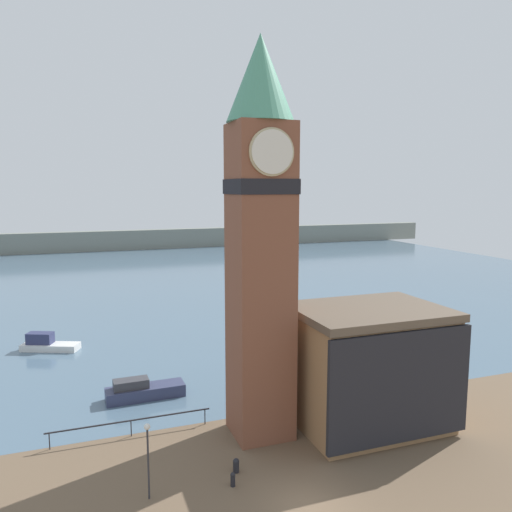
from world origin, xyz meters
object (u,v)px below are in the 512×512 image
at_px(mooring_bollard_near, 233,479).
at_px(pier_building, 369,366).
at_px(mooring_bollard_far, 236,465).
at_px(boat_far, 47,344).
at_px(boat_near, 143,391).
at_px(clock_tower, 260,231).
at_px(lamp_post, 148,447).

bearing_deg(mooring_bollard_near, pier_building, 19.28).
distance_m(mooring_bollard_near, mooring_bollard_far, 1.34).
height_order(pier_building, mooring_bollard_near, pier_building).
bearing_deg(boat_far, mooring_bollard_near, -46.54).
height_order(boat_near, mooring_bollard_far, boat_near).
relative_size(clock_tower, boat_near, 4.23).
relative_size(mooring_bollard_near, mooring_bollard_far, 0.97).
relative_size(boat_far, lamp_post, 1.41).
xyz_separation_m(pier_building, boat_near, (-13.68, 9.28, -3.39)).
bearing_deg(boat_far, pier_building, -25.89).
height_order(pier_building, mooring_bollard_far, pier_building).
relative_size(boat_far, mooring_bollard_near, 7.29).
bearing_deg(boat_near, clock_tower, -52.27).
bearing_deg(mooring_bollard_far, lamp_post, -170.91).
bearing_deg(mooring_bollard_far, mooring_bollard_near, -114.90).
bearing_deg(mooring_bollard_near, lamp_post, 174.32).
distance_m(boat_near, mooring_bollard_far, 12.33).
bearing_deg(clock_tower, mooring_bollard_near, -124.22).
xyz_separation_m(boat_far, mooring_bollard_far, (10.98, -26.51, -0.18)).
bearing_deg(lamp_post, mooring_bollard_far, 9.09).
bearing_deg(clock_tower, mooring_bollard_far, -126.83).
bearing_deg(boat_far, lamp_post, -54.57).
height_order(clock_tower, mooring_bollard_near, clock_tower).
xyz_separation_m(pier_building, mooring_bollard_far, (-10.07, -2.50, -3.57)).
xyz_separation_m(boat_near, mooring_bollard_near, (3.05, -13.00, -0.19)).
xyz_separation_m(boat_far, lamp_post, (6.08, -27.30, 2.20)).
xyz_separation_m(clock_tower, mooring_bollard_near, (-3.42, -5.03, -12.69)).
bearing_deg(boat_near, boat_far, 115.21).
distance_m(clock_tower, mooring_bollard_far, 13.55).
height_order(mooring_bollard_far, lamp_post, lamp_post).
distance_m(boat_near, lamp_post, 12.83).
relative_size(clock_tower, boat_far, 4.34).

